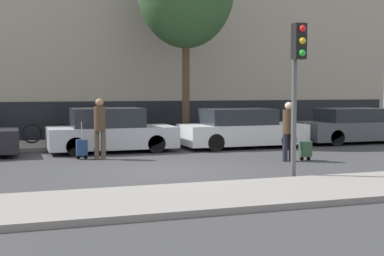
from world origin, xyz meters
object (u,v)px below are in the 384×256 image
object	(u,v)px
parked_bicycle	(47,133)
traffic_light	(297,69)
parked_car_1	(110,132)
pedestrian_left	(100,125)
trolley_left	(82,148)
pedestrian_right	(288,128)
parked_car_2	(241,129)
parked_car_3	(354,127)
trolley_right	(305,149)

from	to	relation	value
parked_bicycle	traffic_light	bearing A→B (deg)	-62.88
parked_bicycle	parked_car_1	bearing A→B (deg)	-53.16
pedestrian_left	trolley_left	distance (m)	0.88
pedestrian_left	pedestrian_right	distance (m)	5.56
parked_car_1	parked_car_2	world-z (taller)	parked_car_1
parked_car_1	pedestrian_right	xyz separation A→B (m)	(4.47, -4.06, 0.30)
parked_car_3	parked_bicycle	bearing A→B (deg)	167.23
parked_car_2	trolley_left	distance (m)	6.03
parked_car_1	parked_bicycle	distance (m)	3.20
parked_car_3	trolley_left	xyz separation A→B (m)	(-10.75, -1.60, -0.29)
parked_car_3	pedestrian_left	bearing A→B (deg)	-170.00
pedestrian_right	parked_bicycle	xyz separation A→B (m)	(-6.38, 6.61, -0.49)
traffic_light	trolley_left	bearing A→B (deg)	127.66
parked_car_1	pedestrian_right	bearing A→B (deg)	-42.24
parked_car_2	pedestrian_right	distance (m)	3.88
parked_car_3	parked_bicycle	distance (m)	11.80
trolley_left	pedestrian_right	xyz separation A→B (m)	(5.62, -2.40, 0.63)
parked_car_2	parked_car_3	world-z (taller)	parked_car_2
parked_car_2	parked_car_3	distance (m)	4.90
parked_car_3	parked_car_1	bearing A→B (deg)	179.67
parked_car_1	traffic_light	xyz separation A→B (m)	(3.00, -7.05, 1.86)
pedestrian_left	trolley_right	world-z (taller)	pedestrian_left
pedestrian_left	parked_car_2	bearing A→B (deg)	39.03
parked_car_2	parked_car_1	bearing A→B (deg)	177.55
parked_car_1	pedestrian_left	distance (m)	2.00
parked_car_2	trolley_left	bearing A→B (deg)	-166.01
parked_car_1	trolley_left	size ratio (longest dim) A/B	3.73
pedestrian_left	parked_bicycle	bearing A→B (deg)	127.78
pedestrian_right	parked_car_1	bearing A→B (deg)	-39.15
parked_car_3	pedestrian_left	distance (m)	10.40
pedestrian_left	traffic_light	world-z (taller)	traffic_light
parked_car_3	traffic_light	distance (m)	9.79
parked_car_2	parked_bicycle	world-z (taller)	parked_car_2
traffic_light	parked_bicycle	world-z (taller)	traffic_light
parked_car_2	parked_car_3	xyz separation A→B (m)	(4.90, 0.15, -0.02)
parked_car_2	traffic_light	distance (m)	7.30
parked_car_1	traffic_light	bearing A→B (deg)	-66.91
trolley_right	parked_car_3	bearing A→B (deg)	41.38
parked_car_1	pedestrian_right	distance (m)	6.04
parked_car_3	pedestrian_left	xyz separation A→B (m)	(-10.24, -1.81, 0.40)
pedestrian_left	parked_bicycle	size ratio (longest dim) A/B	1.03
trolley_left	pedestrian_right	distance (m)	6.14
trolley_left	traffic_light	size ratio (longest dim) A/B	0.32
parked_car_1	trolley_right	xyz separation A→B (m)	(5.02, -4.09, -0.34)
pedestrian_left	trolley_left	world-z (taller)	pedestrian_left
parked_car_2	pedestrian_right	xyz separation A→B (m)	(-0.22, -3.86, 0.32)
trolley_right	traffic_light	distance (m)	4.20
trolley_left	parked_bicycle	bearing A→B (deg)	100.20
parked_car_3	trolley_left	distance (m)	10.87
parked_car_1	trolley_left	distance (m)	2.05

